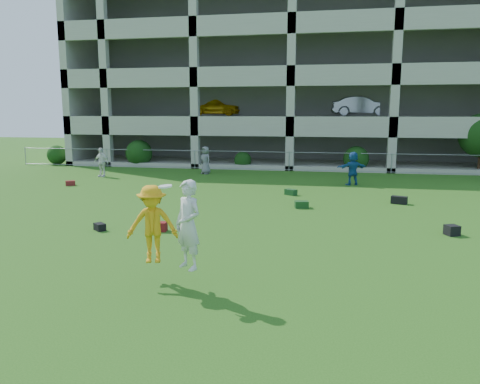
% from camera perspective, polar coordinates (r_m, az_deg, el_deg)
% --- Properties ---
extents(ground, '(100.00, 100.00, 0.00)m').
position_cam_1_polar(ground, '(10.45, -3.20, -10.36)').
color(ground, '#235114').
rests_on(ground, ground).
extents(bystander_b, '(1.01, 0.57, 1.62)m').
position_cam_1_polar(bystander_b, '(27.19, -16.55, 3.49)').
color(bystander_b, silver).
rests_on(bystander_b, ground).
extents(bystander_c, '(0.93, 0.87, 1.60)m').
position_cam_1_polar(bystander_c, '(27.32, -4.24, 3.88)').
color(bystander_c, slate).
rests_on(bystander_c, ground).
extents(bystander_d, '(1.60, 1.10, 1.65)m').
position_cam_1_polar(bystander_d, '(23.76, 13.57, 2.81)').
color(bystander_d, '#1E4B8A').
rests_on(bystander_d, ground).
extents(bag_red_a, '(0.57, 0.34, 0.28)m').
position_cam_1_polar(bag_red_a, '(14.49, -10.01, -4.17)').
color(bag_red_a, '#530E0E').
rests_on(bag_red_a, ground).
extents(bag_black_b, '(0.47, 0.45, 0.22)m').
position_cam_1_polar(bag_black_b, '(14.99, -16.73, -4.09)').
color(bag_black_b, black).
rests_on(bag_black_b, ground).
extents(bag_green_c, '(0.56, 0.45, 0.26)m').
position_cam_1_polar(bag_green_c, '(17.82, 7.51, -1.52)').
color(bag_green_c, '#153A15').
rests_on(bag_green_c, ground).
extents(crate_d, '(0.46, 0.46, 0.30)m').
position_cam_1_polar(crate_d, '(15.15, 24.42, -4.26)').
color(crate_d, black).
rests_on(crate_d, ground).
extents(bag_black_e, '(0.66, 0.47, 0.30)m').
position_cam_1_polar(bag_black_e, '(19.49, 18.83, -0.93)').
color(bag_black_e, black).
rests_on(bag_black_e, ground).
extents(bag_red_f, '(0.53, 0.48, 0.24)m').
position_cam_1_polar(bag_red_f, '(24.47, -19.98, 1.02)').
color(bag_red_f, '#612110').
rests_on(bag_red_f, ground).
extents(bag_green_g, '(0.58, 0.52, 0.25)m').
position_cam_1_polar(bag_green_g, '(20.53, 6.22, -0.01)').
color(bag_green_g, '#133514').
rests_on(bag_green_g, ground).
extents(frisbee_contest, '(1.91, 1.25, 1.86)m').
position_cam_1_polar(frisbee_contest, '(9.77, -9.37, -3.90)').
color(frisbee_contest, orange).
rests_on(frisbee_contest, ground).
extents(parking_garage, '(30.00, 14.00, 12.00)m').
position_cam_1_polar(parking_garage, '(37.37, 7.35, 13.42)').
color(parking_garage, '#9E998C').
rests_on(parking_garage, ground).
extents(fence, '(36.06, 0.06, 1.20)m').
position_cam_1_polar(fence, '(28.77, 6.02, 3.77)').
color(fence, gray).
rests_on(fence, ground).
extents(shrub_row, '(34.38, 2.52, 3.50)m').
position_cam_1_polar(shrub_row, '(29.37, 15.17, 5.37)').
color(shrub_row, '#163D11').
rests_on(shrub_row, ground).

